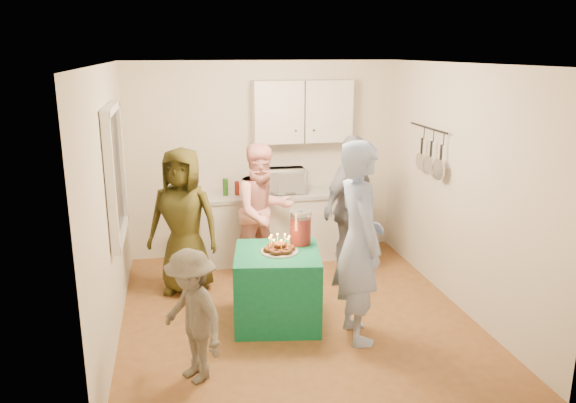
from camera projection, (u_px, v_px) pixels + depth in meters
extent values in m
plane|color=brown|center=(295.00, 313.00, 6.00)|extent=(4.00, 4.00, 0.00)
plane|color=white|center=(295.00, 64.00, 5.33)|extent=(4.00, 4.00, 0.00)
plane|color=silver|center=(263.00, 160.00, 7.56)|extent=(3.60, 3.60, 0.00)
plane|color=silver|center=(110.00, 206.00, 5.31)|extent=(4.00, 4.00, 0.00)
plane|color=silver|center=(459.00, 188.00, 6.02)|extent=(4.00, 4.00, 0.00)
cube|color=black|center=(114.00, 173.00, 5.54)|extent=(0.04, 1.00, 1.20)
cube|color=white|center=(282.00, 227.00, 7.54)|extent=(2.20, 0.58, 0.86)
cube|color=beige|center=(282.00, 194.00, 7.42)|extent=(2.24, 0.62, 0.05)
cube|color=white|center=(302.00, 111.00, 7.34)|extent=(1.30, 0.30, 0.80)
cube|color=black|center=(425.00, 149.00, 6.58)|extent=(0.12, 1.00, 0.60)
imported|color=white|center=(284.00, 181.00, 7.38)|extent=(0.56, 0.38, 0.31)
cube|color=#106C45|center=(277.00, 287.00, 5.74)|extent=(0.98, 0.98, 0.76)
cylinder|color=red|center=(300.00, 228.00, 5.84)|extent=(0.22, 0.22, 0.34)
imported|color=#9EB4E5|center=(359.00, 242.00, 5.28)|extent=(0.48, 0.72, 1.95)
imported|color=brown|center=(183.00, 221.00, 6.37)|extent=(0.97, 0.80, 1.69)
imported|color=pink|center=(263.00, 212.00, 6.79)|extent=(0.97, 0.86, 1.67)
imported|color=#0F1534|center=(350.00, 207.00, 6.83)|extent=(1.06, 1.00, 1.75)
imported|color=#504A40|center=(192.00, 316.00, 4.67)|extent=(0.76, 0.87, 1.17)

